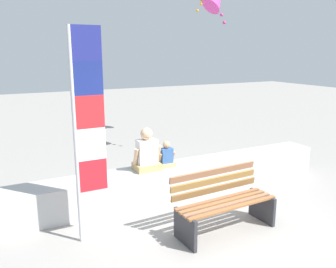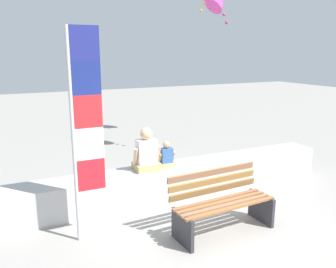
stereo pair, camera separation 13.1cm
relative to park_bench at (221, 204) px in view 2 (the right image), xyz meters
name	(u,v)px [view 2 (the right image)]	position (x,y,z in m)	size (l,w,h in m)	color
ground_plane	(220,225)	(0.07, 0.12, -0.41)	(40.00, 40.00, 0.00)	gray
seawall_ledge	(179,179)	(0.07, 1.48, -0.13)	(6.20, 0.60, 0.57)	#B7B7B7
park_bench	(221,204)	(0.00, 0.00, 0.00)	(1.57, 0.67, 0.88)	#915C34
person_adult	(147,154)	(-0.57, 1.48, 0.45)	(0.49, 0.36, 0.75)	tan
person_child	(166,157)	(-0.19, 1.48, 0.34)	(0.31, 0.23, 0.47)	tan
flag_banner	(83,122)	(-1.82, 0.63, 1.28)	(0.43, 0.05, 2.92)	#B7B7BC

